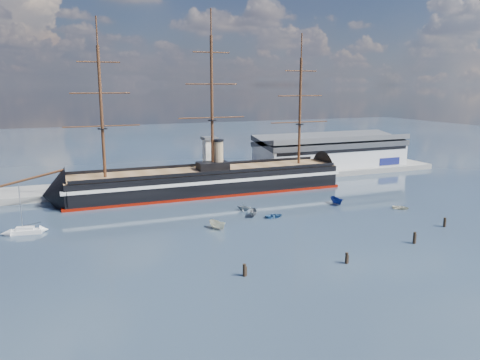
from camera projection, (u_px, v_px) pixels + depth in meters
name	position (u px, v px, depth m)	size (l,w,h in m)	color
ground	(237.00, 207.00, 136.05)	(600.00, 600.00, 0.00)	#25303F
quay	(225.00, 181.00, 172.40)	(180.00, 18.00, 2.00)	slate
warehouse	(331.00, 151.00, 192.37)	(63.00, 21.00, 11.60)	#B7BABC
quay_tower	(210.00, 157.00, 165.12)	(5.00, 5.00, 15.00)	silver
warship	(202.00, 182.00, 151.82)	(112.99, 17.53, 53.94)	black
sailboat	(25.00, 231.00, 111.29)	(7.79, 3.54, 12.03)	silver
motorboat_a	(218.00, 229.00, 115.14)	(6.45, 2.37, 2.58)	silver
motorboat_b	(274.00, 217.00, 125.09)	(3.05, 1.22, 1.42)	#2D598B
motorboat_c	(253.00, 216.00, 126.15)	(5.80, 2.13, 2.32)	slate
motorboat_d	(244.00, 211.00, 131.96)	(6.48, 2.81, 2.38)	slate
motorboat_e	(401.00, 209.00, 133.67)	(2.88, 1.15, 1.34)	beige
motorboat_f	(337.00, 204.00, 138.78)	(6.68, 2.45, 2.67)	navy
piling_near_left	(244.00, 276.00, 86.68)	(0.64, 0.64, 3.09)	black
piling_near_mid	(346.00, 263.00, 92.87)	(0.64, 0.64, 2.97)	black
piling_near_right	(414.00, 244.00, 104.54)	(0.64, 0.64, 3.38)	black
piling_far_right	(444.00, 227.00, 116.86)	(0.64, 0.64, 3.10)	black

